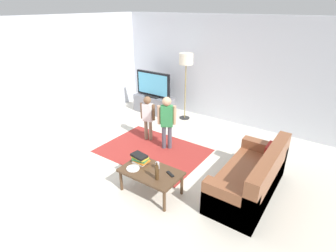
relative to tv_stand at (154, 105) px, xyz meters
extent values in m
plane|color=beige|center=(1.67, -2.30, -0.24)|extent=(7.80, 7.80, 0.00)
cube|color=silver|center=(1.67, 0.70, 1.11)|extent=(6.00, 0.12, 2.70)
cube|color=silver|center=(-1.33, -2.30, 1.11)|extent=(0.12, 6.00, 2.70)
cube|color=#9E2D28|center=(1.34, -1.79, -0.24)|extent=(2.20, 1.60, 0.01)
cube|color=slate|center=(0.00, 0.00, 0.01)|extent=(1.20, 0.44, 0.50)
cube|color=black|center=(0.00, -0.05, -0.14)|extent=(1.10, 0.32, 0.03)
cube|color=black|center=(0.00, -0.02, 0.27)|extent=(0.44, 0.28, 0.03)
cube|color=black|center=(0.00, -0.02, 0.63)|extent=(1.10, 0.07, 0.68)
cube|color=#59B2D8|center=(0.00, -0.06, 0.63)|extent=(1.00, 0.01, 0.58)
cube|color=brown|center=(3.49, -1.99, -0.03)|extent=(0.80, 1.80, 0.42)
cube|color=brown|center=(3.79, -1.99, 0.19)|extent=(0.20, 1.80, 0.86)
cube|color=brown|center=(3.49, -2.79, 0.06)|extent=(0.80, 0.20, 0.60)
cube|color=brown|center=(3.49, -1.19, 0.06)|extent=(0.80, 0.20, 0.60)
cube|color=#B22823|center=(3.64, -1.44, 0.32)|extent=(0.10, 0.32, 0.32)
cylinder|color=#262626|center=(0.95, 0.15, -0.23)|extent=(0.28, 0.28, 0.02)
cylinder|color=#99844C|center=(0.95, 0.15, 0.52)|extent=(0.03, 0.03, 1.50)
cylinder|color=silver|center=(0.95, 0.15, 1.40)|extent=(0.36, 0.36, 0.28)
cylinder|color=gray|center=(0.87, -1.43, 0.00)|extent=(0.08, 0.08, 0.48)
cylinder|color=gray|center=(0.98, -1.41, 0.00)|extent=(0.08, 0.08, 0.48)
cube|color=white|center=(0.92, -1.42, 0.44)|extent=(0.25, 0.18, 0.41)
sphere|color=brown|center=(0.92, -1.42, 0.73)|extent=(0.17, 0.17, 0.17)
cylinder|color=brown|center=(0.78, -1.45, 0.46)|extent=(0.06, 0.06, 0.37)
cylinder|color=brown|center=(1.06, -1.38, 0.46)|extent=(0.06, 0.06, 0.37)
cylinder|color=#4C4C59|center=(1.46, -1.54, 0.02)|extent=(0.09, 0.09, 0.54)
cylinder|color=#4C4C59|center=(1.57, -1.48, 0.02)|extent=(0.09, 0.09, 0.54)
cube|color=#338C4C|center=(1.51, -1.51, 0.52)|extent=(0.29, 0.26, 0.46)
sphere|color=tan|center=(1.51, -1.51, 0.85)|extent=(0.19, 0.19, 0.19)
cylinder|color=tan|center=(1.37, -1.60, 0.54)|extent=(0.07, 0.07, 0.41)
cylinder|color=tan|center=(1.65, -1.42, 0.54)|extent=(0.07, 0.07, 0.41)
cube|color=#513823|center=(2.16, -2.89, 0.16)|extent=(1.00, 0.60, 0.04)
cylinder|color=#513823|center=(1.71, -3.14, -0.05)|extent=(0.05, 0.05, 0.38)
cylinder|color=#513823|center=(2.61, -3.14, -0.05)|extent=(0.05, 0.05, 0.38)
cylinder|color=#513823|center=(1.71, -2.64, -0.05)|extent=(0.05, 0.05, 0.38)
cylinder|color=#513823|center=(2.61, -2.64, -0.05)|extent=(0.05, 0.05, 0.38)
cube|color=white|center=(1.86, -2.79, 0.19)|extent=(0.24, 0.21, 0.03)
cube|color=orange|center=(1.87, -2.79, 0.21)|extent=(0.27, 0.21, 0.03)
cube|color=#388C4C|center=(1.85, -2.79, 0.25)|extent=(0.27, 0.21, 0.04)
cube|color=yellow|center=(1.85, -2.80, 0.28)|extent=(0.28, 0.18, 0.03)
cube|color=black|center=(1.85, -2.81, 0.32)|extent=(0.30, 0.21, 0.04)
cylinder|color=#4C3319|center=(2.38, -3.01, 0.30)|extent=(0.06, 0.06, 0.25)
cylinder|color=#4C3319|center=(2.38, -3.01, 0.45)|extent=(0.02, 0.02, 0.06)
cube|color=black|center=(2.48, -2.79, 0.19)|extent=(0.18, 0.11, 0.02)
cylinder|color=silver|center=(2.21, -2.77, 0.24)|extent=(0.07, 0.07, 0.12)
cylinder|color=white|center=(1.88, -3.01, 0.18)|extent=(0.22, 0.22, 0.02)
cube|color=silver|center=(1.90, -3.01, 0.19)|extent=(0.13, 0.09, 0.01)
camera|label=1|loc=(4.46, -5.71, 2.67)|focal=28.27mm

